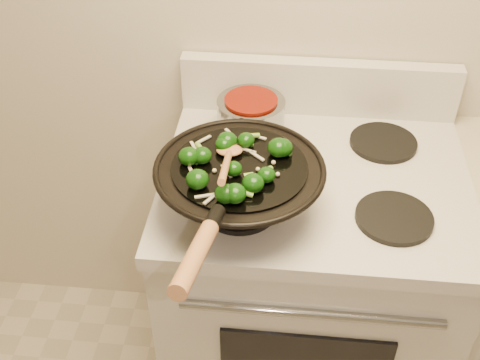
# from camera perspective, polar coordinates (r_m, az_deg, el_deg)

# --- Properties ---
(stove) EXTENTS (0.78, 0.67, 1.08)m
(stove) POSITION_cam_1_polar(r_m,az_deg,el_deg) (1.85, 6.10, -10.36)
(stove) COLOR silver
(stove) RESTS_ON ground
(wok) EXTENTS (0.39, 0.64, 0.22)m
(wok) POSITION_cam_1_polar(r_m,az_deg,el_deg) (1.37, -0.09, -0.50)
(wok) COLOR black
(wok) RESTS_ON stove
(stirfry) EXTENTS (0.25, 0.28, 0.04)m
(stirfry) POSITION_cam_1_polar(r_m,az_deg,el_deg) (1.32, -0.35, 1.67)
(stirfry) COLOR #0C3408
(stirfry) RESTS_ON wok
(wooden_spoon) EXTENTS (0.06, 0.27, 0.12)m
(wooden_spoon) POSITION_cam_1_polar(r_m,az_deg,el_deg) (1.30, -1.21, 2.01)
(wooden_spoon) COLOR #AD7144
(wooden_spoon) RESTS_ON wok
(saucepan) EXTENTS (0.18, 0.29, 0.11)m
(saucepan) POSITION_cam_1_polar(r_m,az_deg,el_deg) (1.62, 1.01, 6.01)
(saucepan) COLOR gray
(saucepan) RESTS_ON stove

